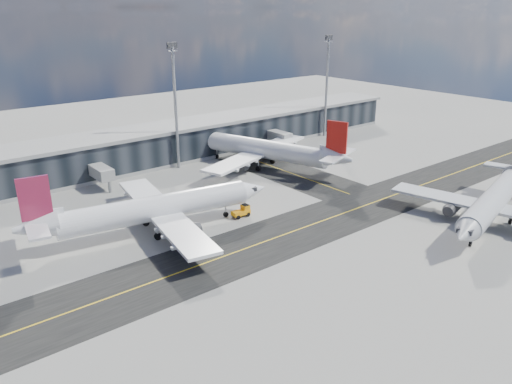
# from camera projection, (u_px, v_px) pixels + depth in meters

# --- Properties ---
(ground) EXTENTS (300.00, 300.00, 0.00)m
(ground) POSITION_uv_depth(u_px,v_px,m) (324.00, 234.00, 84.67)
(ground) COLOR gray
(ground) RESTS_ON ground
(taxiway_lanes) EXTENTS (180.00, 63.00, 0.03)m
(taxiway_lanes) POSITION_uv_depth(u_px,v_px,m) (297.00, 210.00, 94.80)
(taxiway_lanes) COLOR black
(taxiway_lanes) RESTS_ON ground
(terminal_concourse) EXTENTS (152.00, 19.80, 8.80)m
(terminal_concourse) POSITION_uv_depth(u_px,v_px,m) (164.00, 145.00, 123.37)
(terminal_concourse) COLOR black
(terminal_concourse) RESTS_ON ground
(floodlight_masts) EXTENTS (102.50, 0.70, 28.90)m
(floodlight_masts) POSITION_uv_depth(u_px,v_px,m) (175.00, 103.00, 114.28)
(floodlight_masts) COLOR gray
(floodlight_masts) RESTS_ON ground
(airliner_af) EXTENTS (43.28, 37.08, 12.84)m
(airliner_af) POSITION_uv_depth(u_px,v_px,m) (152.00, 209.00, 83.88)
(airliner_af) COLOR white
(airliner_af) RESTS_ON ground
(airliner_redtail) EXTENTS (37.67, 43.63, 13.28)m
(airliner_redtail) POSITION_uv_depth(u_px,v_px,m) (264.00, 149.00, 118.57)
(airliner_redtail) COLOR white
(airliner_redtail) RESTS_ON ground
(airliner_near) EXTENTS (41.02, 35.25, 12.26)m
(airliner_near) POSITION_uv_depth(u_px,v_px,m) (494.00, 200.00, 88.57)
(airliner_near) COLOR #B9BCBE
(airliner_near) RESTS_ON ground
(baggage_tug) EXTENTS (3.44, 1.87, 2.12)m
(baggage_tug) POSITION_uv_depth(u_px,v_px,m) (242.00, 211.00, 91.43)
(baggage_tug) COLOR #FF9E0D
(baggage_tug) RESTS_ON ground
(service_van) EXTENTS (4.87, 5.31, 1.38)m
(service_van) POSITION_uv_depth(u_px,v_px,m) (219.00, 168.00, 116.77)
(service_van) COLOR white
(service_van) RESTS_ON ground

